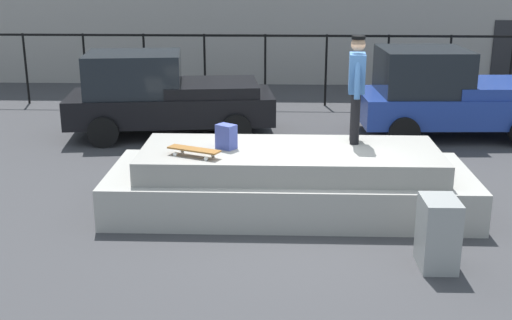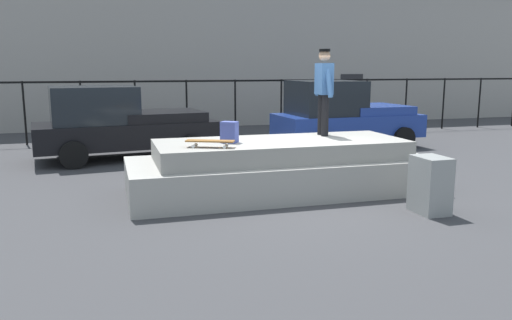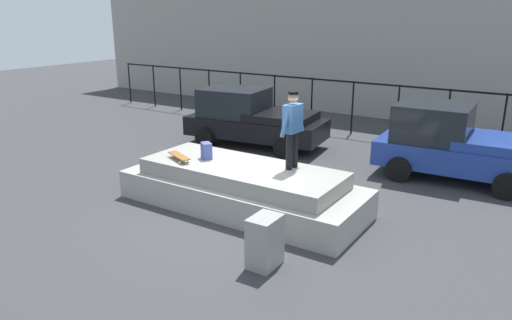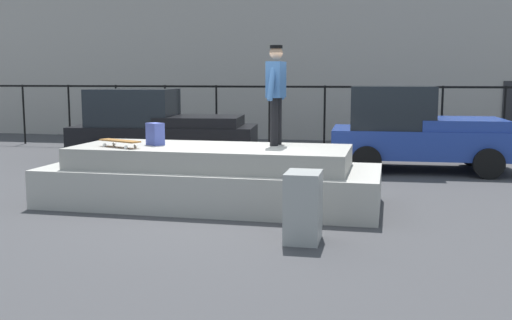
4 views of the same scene
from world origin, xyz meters
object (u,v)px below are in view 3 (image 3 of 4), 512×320
(skateboarder, at_px, (293,125))
(car_blue_pickup_mid, at_px, (453,143))
(skateboard, at_px, (179,156))
(car_black_pickup_near, at_px, (251,118))
(backpack, at_px, (206,151))
(utility_box, at_px, (265,242))

(skateboarder, relative_size, car_blue_pickup_mid, 0.40)
(skateboard, distance_m, car_black_pickup_near, 5.09)
(skateboard, height_order, car_blue_pickup_mid, car_blue_pickup_mid)
(skateboarder, distance_m, skateboard, 2.71)
(car_black_pickup_near, bearing_deg, backpack, -68.64)
(car_black_pickup_near, xyz_separation_m, utility_box, (4.54, -6.41, -0.44))
(skateboard, xyz_separation_m, utility_box, (3.22, -1.49, -0.62))
(skateboard, relative_size, backpack, 2.19)
(car_blue_pickup_mid, height_order, utility_box, car_blue_pickup_mid)
(skateboarder, bearing_deg, car_blue_pickup_mid, 59.86)
(backpack, distance_m, utility_box, 3.46)
(car_black_pickup_near, relative_size, car_blue_pickup_mid, 1.12)
(skateboarder, relative_size, skateboard, 2.03)
(skateboarder, xyz_separation_m, car_blue_pickup_mid, (2.44, 4.20, -0.99))
(skateboarder, relative_size, utility_box, 1.83)
(backpack, bearing_deg, utility_box, -179.63)
(car_blue_pickup_mid, bearing_deg, skateboarder, -120.14)
(skateboard, xyz_separation_m, backpack, (0.44, 0.44, 0.09))
(backpack, relative_size, car_blue_pickup_mid, 0.09)
(skateboarder, bearing_deg, car_black_pickup_near, 132.72)
(skateboarder, xyz_separation_m, utility_box, (0.81, -2.37, -1.47))
(backpack, bearing_deg, skateboard, 80.50)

